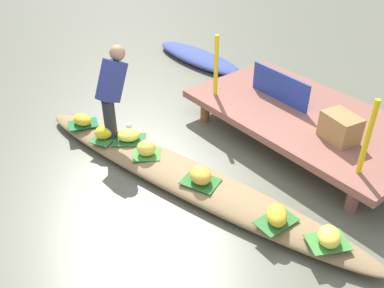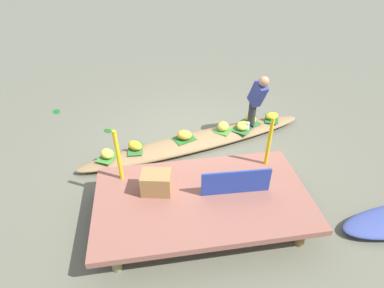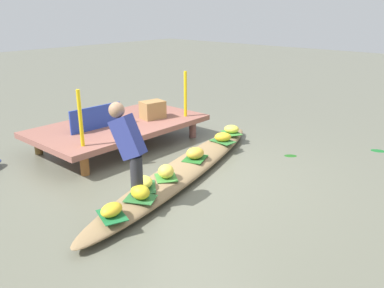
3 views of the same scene
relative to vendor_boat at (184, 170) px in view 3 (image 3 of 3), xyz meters
The scene contains 25 objects.
canal_water 0.10m from the vendor_boat, ahead, with size 40.00×40.00×0.00m, color #5F6050.
dock_platform 1.95m from the vendor_boat, 81.75° to the left, with size 3.20×1.80×0.43m.
vendor_boat is the anchor object (origin of this frame).
leaf_mat_0 1.80m from the vendor_boat, 165.18° to the right, with size 0.41×0.28×0.01m, color #1A6633.
banana_bunch_0 1.81m from the vendor_boat, 165.18° to the right, with size 0.29×0.21×0.15m, color yellow.
leaf_mat_1 0.59m from the vendor_boat, 163.17° to the right, with size 0.34×0.29×0.01m, color #3E8434.
banana_bunch_1 0.61m from the vendor_boat, 163.17° to the right, with size 0.24×0.23×0.20m, color yellow.
leaf_mat_2 1.31m from the vendor_boat, ahead, with size 0.43×0.27×0.01m, color #2D6B2F.
banana_bunch_2 1.31m from the vendor_boat, ahead, with size 0.31×0.21×0.16m, color gold.
leaf_mat_3 1.29m from the vendor_boat, 162.58° to the right, with size 0.38×0.28×0.01m, color #2C6B33.
banana_bunch_3 1.31m from the vendor_boat, 162.58° to the right, with size 0.27×0.22×0.19m, color gold.
leaf_mat_4 0.31m from the vendor_boat, ahead, with size 0.42×0.32×0.01m, color #246625.
banana_bunch_4 0.35m from the vendor_boat, ahead, with size 0.30×0.24×0.19m, color gold.
leaf_mat_5 1.00m from the vendor_boat, behind, with size 0.42×0.33×0.01m, color #286331.
banana_bunch_5 1.01m from the vendor_boat, behind, with size 0.30×0.26×0.15m, color #F2E748.
leaf_mat_6 1.84m from the vendor_boat, 12.37° to the left, with size 0.40×0.29×0.01m, color #3C8234.
banana_bunch_6 1.85m from the vendor_boat, 12.37° to the left, with size 0.28×0.22×0.16m, color yellow.
vendor_person 1.47m from the vendor_boat, behind, with size 0.29×0.50×1.22m.
water_bottle 1.09m from the vendor_boat, behind, with size 0.07×0.07×0.19m, color silver.
market_banner 2.00m from the vendor_boat, 96.67° to the left, with size 1.04×0.03×0.41m, color #233994.
railing_post_west 1.78m from the vendor_boat, 125.21° to the left, with size 0.06×0.06×0.90m, color yellow.
railing_post_east 2.12m from the vendor_boat, 41.54° to the left, with size 0.06×0.06×0.90m, color yellow.
produce_crate 2.00m from the vendor_boat, 60.89° to the left, with size 0.44×0.32×0.34m, color #9C7343.
drifting_plant_0 3.74m from the vendor_boat, 30.87° to the right, with size 0.27×0.17×0.01m, color #166024.
drifting_plant_1 2.08m from the vendor_boat, 23.61° to the right, with size 0.23×0.15×0.01m, color #1D5619.
Camera 3 is at (-4.21, -3.90, 2.52)m, focal length 37.20 mm.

